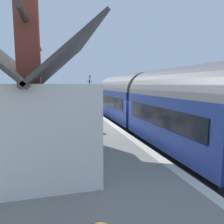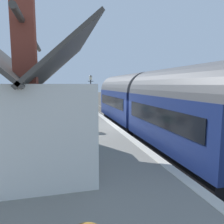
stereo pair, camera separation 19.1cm
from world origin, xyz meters
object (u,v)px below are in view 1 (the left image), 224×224
(bench_mid_platform, at_px, (68,105))
(lamp_post_platform, at_px, (90,86))
(planter_under_sign, at_px, (92,124))
(planter_by_door, at_px, (64,125))
(train, at_px, (145,104))
(planter_bench_left, at_px, (39,109))
(planter_bench_right, at_px, (63,115))
(station_building, at_px, (37,118))
(planter_edge_far, at_px, (40,112))
(planter_edge_near, at_px, (30,122))
(bench_platform_end, at_px, (74,113))

(bench_mid_platform, distance_m, lamp_post_platform, 4.08)
(planter_under_sign, bearing_deg, lamp_post_platform, -8.01)
(planter_by_door, bearing_deg, planter_under_sign, -122.78)
(planter_by_door, bearing_deg, train, -87.43)
(planter_under_sign, height_order, planter_bench_left, planter_bench_left)
(bench_mid_platform, relative_size, planter_bench_left, 1.51)
(planter_bench_right, bearing_deg, station_building, 171.99)
(planter_edge_far, bearing_deg, planter_under_sign, -155.00)
(planter_edge_near, bearing_deg, planter_edge_far, -4.07)
(bench_mid_platform, distance_m, planter_bench_right, 7.45)
(station_building, bearing_deg, bench_platform_end, -12.58)
(bench_mid_platform, bearing_deg, planter_edge_near, 161.36)
(planter_edge_far, relative_size, lamp_post_platform, 0.19)
(bench_platform_end, relative_size, planter_edge_near, 1.94)
(train, height_order, bench_platform_end, train)
(planter_by_door, relative_size, planter_bench_left, 1.02)
(planter_bench_left, bearing_deg, lamp_post_platform, -94.06)
(train, bearing_deg, planter_bench_left, 45.44)
(station_building, height_order, planter_edge_near, station_building)
(planter_by_door, height_order, planter_under_sign, planter_under_sign)
(planter_edge_far, bearing_deg, bench_mid_platform, -32.10)
(train, xyz_separation_m, bench_platform_end, (3.45, 4.36, -0.88))
(planter_bench_right, xyz_separation_m, planter_by_door, (-2.64, 0.04, -0.21))
(bench_mid_platform, relative_size, planter_edge_far, 2.15)
(planter_bench_left, bearing_deg, planter_bench_right, -156.98)
(planter_by_door, bearing_deg, bench_platform_end, -13.84)
(planter_edge_far, distance_m, planter_bench_left, 1.35)
(planter_edge_far, relative_size, planter_edge_near, 0.89)
(planter_bench_right, height_order, lamp_post_platform, lamp_post_platform)
(planter_bench_right, bearing_deg, bench_platform_end, -39.54)
(bench_mid_platform, bearing_deg, planter_by_door, 175.55)
(station_building, height_order, lamp_post_platform, station_building)
(train, bearing_deg, planter_edge_far, 50.46)
(station_building, height_order, bench_mid_platform, station_building)
(train, bearing_deg, bench_mid_platform, 24.54)
(bench_mid_platform, height_order, planter_by_door, bench_mid_platform)
(bench_platform_end, height_order, planter_bench_left, planter_bench_left)
(planter_edge_far, bearing_deg, planter_bench_right, -152.13)
(planter_bench_right, xyz_separation_m, planter_edge_far, (3.38, 1.79, -0.18))
(planter_bench_right, height_order, planter_by_door, planter_bench_right)
(planter_edge_near, bearing_deg, bench_mid_platform, -18.64)
(train, relative_size, planter_by_door, 17.79)
(planter_bench_right, xyz_separation_m, lamp_post_platform, (4.38, -2.60, 1.97))
(planter_bench_right, bearing_deg, lamp_post_platform, -30.67)
(train, xyz_separation_m, planter_edge_near, (1.39, 7.32, -1.10))
(planter_under_sign, bearing_deg, bench_mid_platform, 3.82)
(bench_platform_end, relative_size, planter_bench_left, 1.53)
(bench_mid_platform, xyz_separation_m, planter_bench_left, (-2.70, 2.74, -0.00))
(train, height_order, planter_under_sign, train)
(planter_bench_left, bearing_deg, bench_mid_platform, -45.39)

